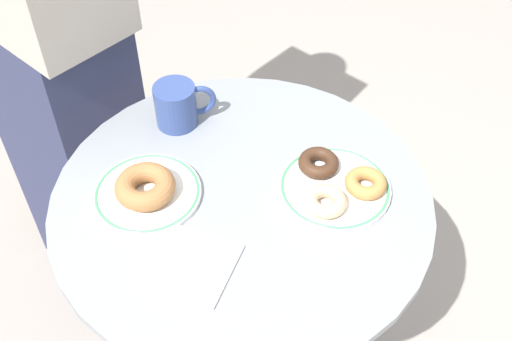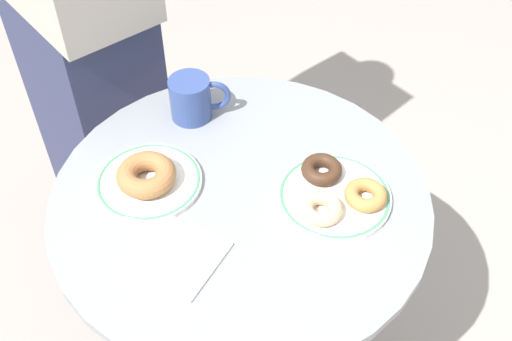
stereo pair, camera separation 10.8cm
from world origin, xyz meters
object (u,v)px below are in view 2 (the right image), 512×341
plate_right (335,196)px  person_figure (76,14)px  donut_glazed (321,209)px  paper_napkin (177,255)px  donut_old_fashioned (366,195)px  donut_chocolate (322,170)px  plate_left (150,181)px  donut_cinnamon (146,175)px  cafe_table (242,268)px  coffee_mug (192,98)px

plate_right → person_figure: size_ratio=0.12×
donut_glazed → paper_napkin: (-0.22, -0.12, -0.02)m
donut_old_fashioned → donut_chocolate: size_ratio=1.00×
paper_napkin → donut_old_fashioned: bearing=28.3°
plate_left → donut_cinnamon: 0.02m
person_figure → plate_right: bearing=-31.3°
donut_glazed → paper_napkin: donut_glazed is taller
cafe_table → donut_old_fashioned: bearing=2.9°
cafe_table → person_figure: bearing=138.5°
cafe_table → donut_glazed: bearing=-12.5°
plate_left → plate_right: bearing=2.4°
coffee_mug → plate_right: bearing=-31.4°
donut_cinnamon → coffee_mug: (0.04, 0.20, 0.01)m
donut_cinnamon → donut_chocolate: size_ratio=1.43×
donut_glazed → person_figure: size_ratio=0.05×
cafe_table → coffee_mug: size_ratio=5.87×
paper_napkin → coffee_mug: 0.35m
plate_right → donut_chocolate: donut_chocolate is taller
donut_cinnamon → paper_napkin: (0.09, -0.14, -0.03)m
donut_cinnamon → donut_old_fashioned: size_ratio=1.43×
cafe_table → donut_old_fashioned: size_ratio=9.53×
plate_left → paper_napkin: (0.09, -0.15, -0.00)m
cafe_table → paper_napkin: size_ratio=5.19×
donut_cinnamon → donut_old_fashioned: bearing=2.5°
plate_left → cafe_table: bearing=-0.7°
cafe_table → donut_chocolate: size_ratio=9.53×
donut_chocolate → paper_napkin: 0.30m
coffee_mug → donut_glazed: bearing=-39.9°
donut_cinnamon → donut_chocolate: (0.31, 0.07, -0.01)m
donut_chocolate → coffee_mug: (-0.27, 0.14, 0.02)m
donut_chocolate → donut_glazed: (0.01, -0.09, 0.00)m
cafe_table → donut_chocolate: (0.14, 0.06, 0.25)m
cafe_table → plate_right: (0.17, 0.02, 0.23)m
plate_right → person_figure: 0.70m
donut_cinnamon → donut_glazed: donut_cinnamon is taller
donut_old_fashioned → donut_chocolate: 0.09m
plate_right → donut_glazed: donut_glazed is taller
cafe_table → person_figure: person_figure is taller
donut_chocolate → paper_napkin: bearing=-136.1°
donut_old_fashioned → donut_glazed: (-0.07, -0.04, 0.00)m
donut_old_fashioned → paper_napkin: 0.34m
donut_chocolate → coffee_mug: size_ratio=0.62×
donut_chocolate → donut_glazed: size_ratio=1.00×
person_figure → donut_cinnamon: bearing=-56.0°
donut_old_fashioned → paper_napkin: donut_old_fashioned is taller
plate_right → donut_chocolate: size_ratio=2.69×
donut_old_fashioned → donut_chocolate: (-0.08, 0.05, 0.00)m
cafe_table → person_figure: (-0.42, 0.38, 0.32)m
plate_right → donut_glazed: size_ratio=2.69×
cafe_table → donut_old_fashioned: 0.33m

